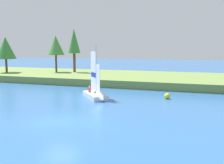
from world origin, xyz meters
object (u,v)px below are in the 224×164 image
Objects in this scene: shoreline_tree_midleft at (56,45)px; shoreline_tree_centre at (74,42)px; channel_buoy at (167,96)px; sailboat at (97,95)px; shoreline_tree_left at (6,48)px.

shoreline_tree_midleft is 3.16m from shoreline_tree_centre.
shoreline_tree_midleft is 0.85× the size of shoreline_tree_centre.
shoreline_tree_centre is at bearing 141.85° from channel_buoy.
shoreline_tree_midleft is at bearing 147.90° from channel_buoy.
sailboat is at bearing -47.82° from shoreline_tree_midleft.
shoreline_tree_left is 29.31m from channel_buoy.
shoreline_tree_midleft reaches higher than shoreline_tree_left.
shoreline_tree_left reaches higher than channel_buoy.
shoreline_tree_left is 10.08× the size of channel_buoy.
shoreline_tree_midleft is at bearing 24.74° from shoreline_tree_left.
shoreline_tree_left reaches higher than sailboat.
shoreline_tree_left is 11.19m from shoreline_tree_centre.
channel_buoy is (17.11, -13.44, -5.73)m from shoreline_tree_centre.
shoreline_tree_left is 24.40m from sailboat.
shoreline_tree_centre is 19.91m from sailboat.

